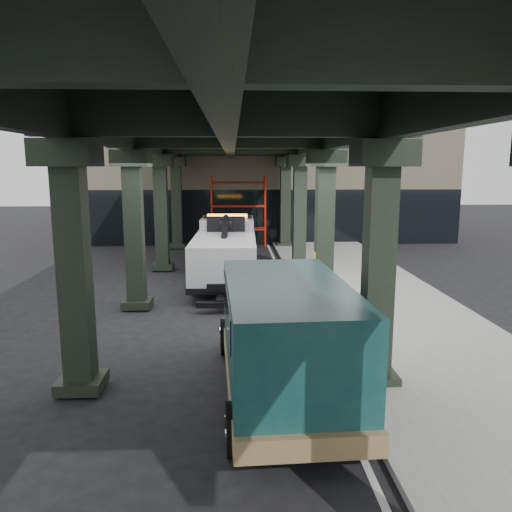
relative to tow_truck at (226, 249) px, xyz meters
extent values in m
plane|color=black|center=(0.60, -5.98, -1.28)|extent=(90.00, 90.00, 0.00)
cube|color=gray|center=(5.10, -3.98, -1.20)|extent=(5.00, 40.00, 0.15)
cube|color=silver|center=(2.30, -3.98, -1.27)|extent=(0.12, 38.00, 0.01)
cube|color=black|center=(3.20, -9.98, 1.22)|extent=(0.55, 0.55, 5.00)
cube|color=black|center=(3.20, -9.98, 3.47)|extent=(1.10, 1.10, 0.50)
cube|color=black|center=(3.20, -9.98, -1.10)|extent=(0.90, 0.90, 0.24)
cube|color=black|center=(3.20, -3.98, 1.22)|extent=(0.55, 0.55, 5.00)
cube|color=black|center=(3.20, -3.98, 3.47)|extent=(1.10, 1.10, 0.50)
cube|color=black|center=(3.20, -3.98, -1.10)|extent=(0.90, 0.90, 0.24)
cube|color=black|center=(3.20, 2.02, 1.22)|extent=(0.55, 0.55, 5.00)
cube|color=black|center=(3.20, 2.02, 3.47)|extent=(1.10, 1.10, 0.50)
cube|color=black|center=(3.20, 2.02, -1.10)|extent=(0.90, 0.90, 0.24)
cube|color=black|center=(3.20, 8.02, 1.22)|extent=(0.55, 0.55, 5.00)
cube|color=black|center=(3.20, 8.02, 3.47)|extent=(1.10, 1.10, 0.50)
cube|color=black|center=(3.20, 8.02, -1.10)|extent=(0.90, 0.90, 0.24)
cube|color=black|center=(-2.80, -9.98, 1.22)|extent=(0.55, 0.55, 5.00)
cube|color=black|center=(-2.80, -9.98, 3.47)|extent=(1.10, 1.10, 0.50)
cube|color=black|center=(-2.80, -9.98, -1.10)|extent=(0.90, 0.90, 0.24)
cube|color=black|center=(-2.80, -3.98, 1.22)|extent=(0.55, 0.55, 5.00)
cube|color=black|center=(-2.80, -3.98, 3.47)|extent=(1.10, 1.10, 0.50)
cube|color=black|center=(-2.80, -3.98, -1.10)|extent=(0.90, 0.90, 0.24)
cube|color=black|center=(-2.80, 2.02, 1.22)|extent=(0.55, 0.55, 5.00)
cube|color=black|center=(-2.80, 2.02, 3.47)|extent=(1.10, 1.10, 0.50)
cube|color=black|center=(-2.80, 2.02, -1.10)|extent=(0.90, 0.90, 0.24)
cube|color=black|center=(-2.80, 8.02, 1.22)|extent=(0.55, 0.55, 5.00)
cube|color=black|center=(-2.80, 8.02, 3.47)|extent=(1.10, 1.10, 0.50)
cube|color=black|center=(-2.80, 8.02, -1.10)|extent=(0.90, 0.90, 0.24)
cube|color=black|center=(3.20, -3.98, 4.27)|extent=(0.35, 32.00, 1.10)
cube|color=black|center=(-2.80, -3.98, 4.27)|extent=(0.35, 32.00, 1.10)
cube|color=black|center=(0.20, -3.98, 4.27)|extent=(0.35, 32.00, 1.10)
cube|color=black|center=(0.20, -3.98, 4.97)|extent=(7.40, 32.00, 0.30)
cube|color=#C6B793|center=(2.60, 14.02, 2.72)|extent=(22.00, 10.00, 8.00)
cylinder|color=red|center=(-0.90, 8.92, 0.72)|extent=(0.08, 0.08, 4.00)
cylinder|color=red|center=(-0.90, 8.12, 0.72)|extent=(0.08, 0.08, 4.00)
cylinder|color=red|center=(2.10, 8.92, 0.72)|extent=(0.08, 0.08, 4.00)
cylinder|color=red|center=(2.10, 8.12, 0.72)|extent=(0.08, 0.08, 4.00)
cylinder|color=red|center=(0.60, 8.92, -0.28)|extent=(3.00, 0.08, 0.08)
cylinder|color=red|center=(0.60, 8.92, 1.02)|extent=(3.00, 0.08, 0.08)
cylinder|color=red|center=(0.60, 8.92, 2.32)|extent=(3.00, 0.08, 0.08)
cube|color=black|center=(-0.01, -0.49, -0.62)|extent=(1.13, 7.13, 0.24)
cube|color=silver|center=(0.05, 1.92, 0.19)|extent=(2.29, 2.33, 1.71)
cube|color=silver|center=(0.08, 2.92, -0.28)|extent=(2.24, 0.72, 0.85)
cube|color=black|center=(0.06, 2.16, 0.66)|extent=(2.12, 1.29, 0.81)
cube|color=silver|center=(-0.04, -1.58, 0.00)|extent=(2.40, 4.80, 1.33)
cube|color=orange|center=(0.05, 1.73, 1.14)|extent=(1.71, 0.31, 0.15)
cube|color=black|center=(0.01, 0.31, 0.95)|extent=(1.53, 0.61, 0.57)
cylinder|color=black|center=(-0.04, -1.39, 0.71)|extent=(0.31, 3.32, 1.27)
cube|color=black|center=(-0.10, -4.00, -0.95)|extent=(0.32, 1.33, 0.17)
cube|color=black|center=(-0.12, -4.66, -1.00)|extent=(1.52, 0.28, 0.17)
cylinder|color=black|center=(-0.98, 2.23, -0.76)|extent=(0.36, 1.05, 1.04)
cylinder|color=silver|center=(-0.98, 2.23, -0.76)|extent=(0.38, 0.58, 0.57)
cylinder|color=black|center=(1.10, 2.18, -0.76)|extent=(0.36, 1.05, 1.04)
cylinder|color=silver|center=(1.10, 2.18, -0.76)|extent=(0.38, 0.58, 0.57)
cylinder|color=black|center=(-1.07, -0.89, -0.76)|extent=(0.36, 1.05, 1.04)
cylinder|color=silver|center=(-1.07, -0.89, -0.76)|extent=(0.38, 0.58, 0.57)
cylinder|color=black|center=(1.02, -0.95, -0.76)|extent=(0.36, 1.05, 1.04)
cylinder|color=silver|center=(1.02, -0.95, -0.76)|extent=(0.38, 0.58, 0.57)
cylinder|color=black|center=(-1.10, -2.12, -0.76)|extent=(0.36, 1.05, 1.04)
cylinder|color=silver|center=(-1.10, -2.12, -0.76)|extent=(0.38, 0.58, 0.57)
cylinder|color=black|center=(0.99, -2.18, -0.76)|extent=(0.36, 1.05, 1.04)
cylinder|color=silver|center=(0.99, -2.18, -0.76)|extent=(0.38, 0.58, 0.57)
cube|color=#113E3E|center=(1.14, -7.95, -0.30)|extent=(2.17, 1.23, 0.93)
cube|color=#113E3E|center=(1.27, -10.80, 0.12)|extent=(2.38, 4.75, 2.02)
cube|color=#93774B|center=(1.25, -10.39, -0.71)|extent=(2.47, 5.89, 0.36)
cube|color=black|center=(1.16, -8.37, 0.53)|extent=(2.04, 0.53, 0.86)
cube|color=black|center=(1.25, -10.49, 0.64)|extent=(2.37, 3.82, 0.57)
cube|color=silver|center=(1.12, -7.41, -0.71)|extent=(2.07, 0.22, 0.31)
cylinder|color=black|center=(0.11, -8.05, -0.84)|extent=(0.33, 0.88, 0.87)
cylinder|color=silver|center=(0.11, -8.05, -0.84)|extent=(0.35, 0.49, 0.48)
cylinder|color=black|center=(2.18, -7.96, -0.84)|extent=(0.33, 0.88, 0.87)
cylinder|color=silver|center=(2.18, -7.96, -0.84)|extent=(0.35, 0.49, 0.48)
cylinder|color=black|center=(0.30, -12.40, -0.84)|extent=(0.33, 0.88, 0.87)
cylinder|color=silver|center=(0.30, -12.40, -0.84)|extent=(0.35, 0.49, 0.48)
cylinder|color=black|center=(2.37, -12.31, -0.84)|extent=(0.33, 0.88, 0.87)
cylinder|color=silver|center=(2.37, -12.31, -0.84)|extent=(0.35, 0.49, 0.48)
camera|label=1|loc=(0.30, -19.63, 3.22)|focal=35.00mm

